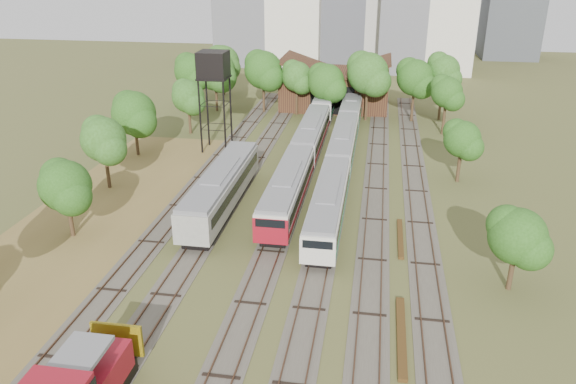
# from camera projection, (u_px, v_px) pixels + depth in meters

# --- Properties ---
(ground) EXTENTS (240.00, 240.00, 0.00)m
(ground) POSITION_uv_depth(u_px,v_px,m) (270.00, 336.00, 34.72)
(ground) COLOR #475123
(ground) RESTS_ON ground
(dry_grass_patch) EXTENTS (14.00, 60.00, 0.04)m
(dry_grass_patch) POSITION_uv_depth(u_px,v_px,m) (68.00, 251.00, 44.67)
(dry_grass_patch) COLOR brown
(dry_grass_patch) RESTS_ON ground
(tracks) EXTENTS (24.60, 80.00, 0.19)m
(tracks) POSITION_uv_depth(u_px,v_px,m) (310.00, 185.00, 57.53)
(tracks) COLOR #4C473D
(tracks) RESTS_ON ground
(railcar_red_set) EXTENTS (2.84, 34.58, 3.50)m
(railcar_red_set) POSITION_uv_depth(u_px,v_px,m) (301.00, 159.00, 59.38)
(railcar_red_set) COLOR black
(railcar_red_set) RESTS_ON ground
(railcar_green_set) EXTENTS (2.69, 52.08, 3.32)m
(railcar_green_set) POSITION_uv_depth(u_px,v_px,m) (343.00, 144.00, 64.43)
(railcar_green_set) COLOR black
(railcar_green_set) RESTS_ON ground
(railcar_rear) EXTENTS (2.74, 16.08, 3.38)m
(railcar_rear) POSITION_uv_depth(u_px,v_px,m) (327.00, 99.00, 84.18)
(railcar_rear) COLOR black
(railcar_rear) RESTS_ON ground
(old_grey_coach) EXTENTS (3.00, 18.00, 3.71)m
(old_grey_coach) POSITION_uv_depth(u_px,v_px,m) (222.00, 188.00, 51.44)
(old_grey_coach) COLOR black
(old_grey_coach) RESTS_ON ground
(water_tower) EXTENTS (3.39, 3.39, 11.72)m
(water_tower) POSITION_uv_depth(u_px,v_px,m) (213.00, 68.00, 64.18)
(water_tower) COLOR black
(water_tower) RESTS_ON ground
(rail_pile_near) EXTENTS (0.54, 8.09, 0.27)m
(rail_pile_near) POSITION_uv_depth(u_px,v_px,m) (401.00, 336.00, 34.51)
(rail_pile_near) COLOR #4E3416
(rail_pile_near) RESTS_ON ground
(rail_pile_far) EXTENTS (0.43, 6.92, 0.22)m
(rail_pile_far) POSITION_uv_depth(u_px,v_px,m) (400.00, 238.00, 46.49)
(rail_pile_far) COLOR #4E3416
(rail_pile_far) RESTS_ON ground
(maintenance_shed) EXTENTS (16.45, 11.55, 7.58)m
(maintenance_shed) POSITION_uv_depth(u_px,v_px,m) (335.00, 88.00, 86.43)
(maintenance_shed) COLOR #331A12
(maintenance_shed) RESTS_ON ground
(tree_band_left) EXTENTS (7.97, 75.82, 8.50)m
(tree_band_left) POSITION_uv_depth(u_px,v_px,m) (147.00, 110.00, 64.73)
(tree_band_left) COLOR #382616
(tree_band_left) RESTS_ON ground
(tree_band_far) EXTENTS (37.92, 8.41, 9.54)m
(tree_band_far) POSITION_uv_depth(u_px,v_px,m) (317.00, 74.00, 79.63)
(tree_band_far) COLOR #382616
(tree_band_far) RESTS_ON ground
(tree_band_right) EXTENTS (5.30, 41.45, 7.60)m
(tree_band_right) POSITION_uv_depth(u_px,v_px,m) (468.00, 140.00, 55.67)
(tree_band_right) COLOR #382616
(tree_band_right) RESTS_ON ground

